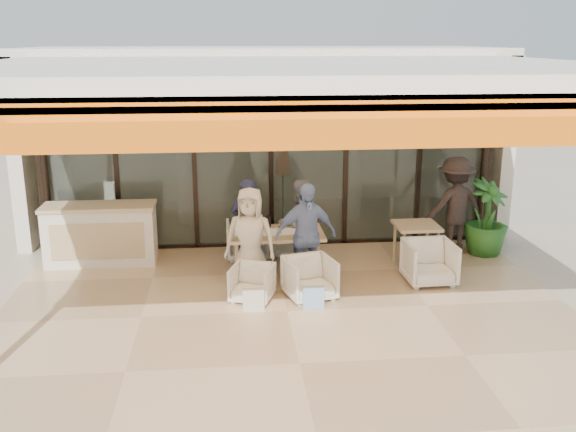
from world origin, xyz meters
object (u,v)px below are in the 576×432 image
at_px(diner_grey, 299,224).
at_px(side_table, 416,230).
at_px(chair_near_right, 310,276).
at_px(diner_navy, 248,224).
at_px(diner_periwinkle, 306,236).
at_px(standing_woman, 454,206).
at_px(chair_far_right, 296,239).
at_px(diner_cream, 250,239).
at_px(potted_palm, 486,218).
at_px(host_counter, 101,234).
at_px(chair_far_left, 247,238).
at_px(side_chair, 430,261).
at_px(chair_near_left, 252,281).
at_px(dining_table, 275,235).

height_order(diner_grey, side_table, diner_grey).
relative_size(chair_near_right, diner_grey, 0.46).
distance_m(diner_navy, diner_periwinkle, 1.23).
bearing_deg(standing_woman, chair_near_right, 19.98).
bearing_deg(chair_far_right, side_table, -179.36).
distance_m(chair_far_right, diner_cream, 1.70).
distance_m(diner_periwinkle, potted_palm, 3.52).
relative_size(host_counter, chair_far_left, 2.56).
bearing_deg(potted_palm, chair_near_right, -153.38).
bearing_deg(standing_woman, diner_periwinkle, 12.01).
relative_size(diner_periwinkle, potted_palm, 1.20).
distance_m(host_counter, diner_grey, 3.33).
distance_m(side_chair, potted_palm, 1.90).
xyz_separation_m(chair_far_left, standing_woman, (3.61, -0.14, 0.51)).
bearing_deg(side_table, diner_navy, 175.10).
bearing_deg(chair_near_right, standing_woman, 17.49).
xyz_separation_m(side_chair, potted_palm, (1.39, 1.25, 0.30)).
bearing_deg(chair_near_right, chair_far_left, 98.85).
height_order(diner_periwinkle, standing_woman, standing_woman).
distance_m(chair_near_right, side_table, 2.27).
xyz_separation_m(diner_cream, side_table, (2.76, 0.66, -0.15)).
distance_m(chair_far_right, side_chair, 2.43).
relative_size(chair_far_right, chair_near_left, 1.09).
bearing_deg(chair_far_left, potted_palm, 175.88).
bearing_deg(chair_near_left, side_table, 41.12).
bearing_deg(chair_near_left, host_counter, 161.79).
height_order(chair_far_left, chair_near_right, chair_far_left).
relative_size(diner_navy, standing_woman, 0.87).
height_order(chair_near_left, potted_palm, potted_palm).
bearing_deg(dining_table, side_table, 5.03).
bearing_deg(host_counter, chair_far_left, 1.99).
relative_size(host_counter, diner_cream, 1.18).
relative_size(diner_periwinkle, standing_woman, 0.93).
relative_size(side_table, standing_woman, 0.43).
bearing_deg(diner_grey, potted_palm, 164.58).
relative_size(diner_cream, side_chair, 2.09).
bearing_deg(chair_near_left, diner_cream, 108.29).
bearing_deg(standing_woman, chair_near_left, 13.52).
distance_m(chair_near_left, diner_navy, 1.47).
distance_m(dining_table, potted_palm, 3.81).
xyz_separation_m(chair_near_right, diner_cream, (-0.84, 0.50, 0.44)).
bearing_deg(chair_near_right, diner_cream, 134.23).
height_order(diner_navy, potted_palm, diner_navy).
xyz_separation_m(dining_table, chair_far_right, (0.43, 0.94, -0.36)).
bearing_deg(chair_far_right, standing_woman, -161.26).
bearing_deg(diner_navy, standing_woman, 179.99).
height_order(dining_table, side_chair, dining_table).
bearing_deg(diner_navy, chair_near_left, 84.26).
xyz_separation_m(diner_grey, side_chair, (1.92, -0.99, -0.37)).
bearing_deg(diner_periwinkle, dining_table, 121.78).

